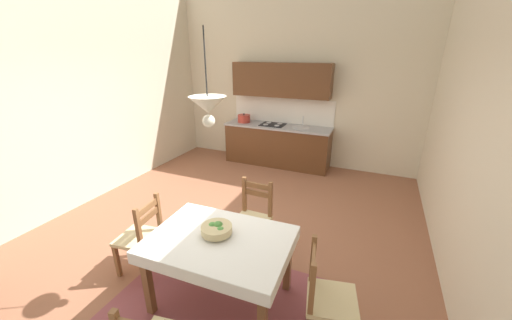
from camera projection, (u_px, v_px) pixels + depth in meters
ground_plane at (226, 237)px, 4.08m from camera, size 5.87×6.93×0.10m
wall_back at (296, 72)px, 6.13m from camera, size 5.87×0.12×4.00m
wall_left at (64, 81)px, 4.35m from camera, size 0.12×6.93×4.00m
wall_right at (506, 105)px, 2.36m from camera, size 0.12×6.93×4.00m
area_rug at (218, 306)px, 2.91m from camera, size 2.10×1.60×0.01m
kitchen_cabinetry at (278, 127)px, 6.34m from camera, size 2.34×0.63×2.20m
dining_table at (220, 249)px, 2.77m from camera, size 1.38×1.00×0.75m
dining_chair_window_side at (327, 298)px, 2.45m from camera, size 0.50×0.50×0.93m
dining_chair_tv_side at (141, 237)px, 3.26m from camera, size 0.47×0.47×0.93m
dining_chair_kitchen_side at (253, 219)px, 3.61m from camera, size 0.43×0.43×0.93m
fruit_bowl at (217, 229)px, 2.77m from camera, size 0.30×0.30×0.12m
pendant_lamp at (208, 106)px, 2.42m from camera, size 0.32×0.32×0.80m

